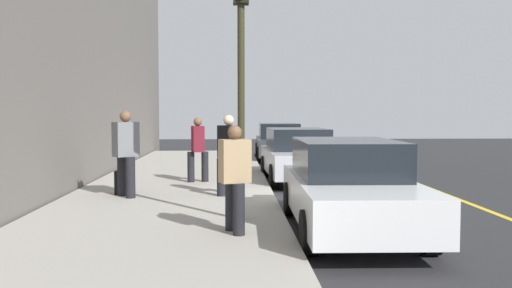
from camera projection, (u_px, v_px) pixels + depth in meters
name	position (u px, v px, depth m)	size (l,w,h in m)	color
ground_plane	(320.00, 202.00, 11.90)	(56.00, 56.00, 0.00)	#28282B
sidewalk	(169.00, 200.00, 11.75)	(28.00, 4.60, 0.15)	#A39E93
lane_stripe_centre	(463.00, 201.00, 12.04)	(28.00, 0.14, 0.01)	gold
parked_car_charcoal	(279.00, 141.00, 22.48)	(4.80, 1.98, 1.51)	black
parked_car_silver	(298.00, 155.00, 15.41)	(4.38, 1.98, 1.51)	black
parked_car_white	(348.00, 186.00, 8.93)	(4.71, 1.97, 1.51)	black
pedestrian_grey_coat	(126.00, 151.00, 11.63)	(0.55, 0.59, 1.86)	black
pedestrian_burgundy_coat	(198.00, 148.00, 14.14)	(0.51, 0.55, 1.68)	black
pedestrian_tan_coat	(235.00, 176.00, 8.15)	(0.52, 0.51, 1.63)	black
pedestrian_black_coat	(229.00, 153.00, 11.86)	(0.56, 0.52, 1.77)	black
traffic_light_pole	(241.00, 46.00, 9.02)	(0.35, 0.26, 4.33)	#2D2D19
rolling_suitcase	(121.00, 182.00, 12.04)	(0.34, 0.22, 0.89)	black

